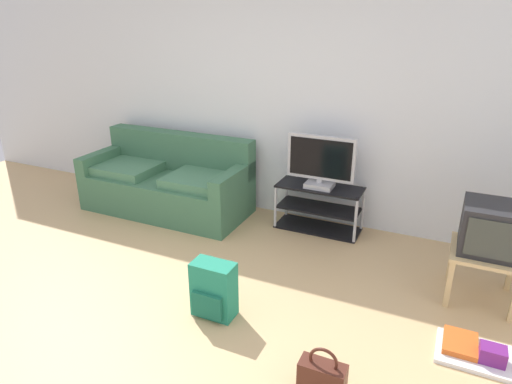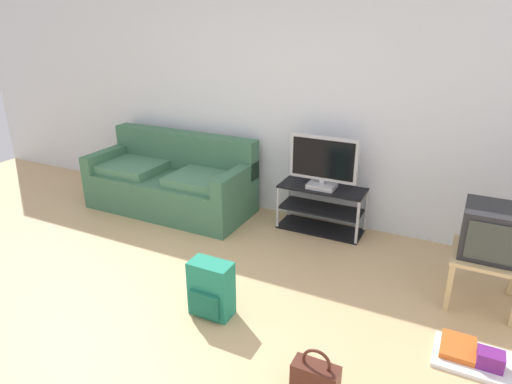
# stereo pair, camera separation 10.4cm
# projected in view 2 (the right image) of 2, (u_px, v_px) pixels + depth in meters

# --- Properties ---
(ground_plane) EXTENTS (9.00, 9.80, 0.02)m
(ground_plane) POSITION_uv_depth(u_px,v_px,m) (135.00, 332.00, 3.23)
(ground_plane) COLOR tan
(wall_back) EXTENTS (9.00, 0.10, 2.70)m
(wall_back) POSITION_uv_depth(u_px,v_px,m) (276.00, 93.00, 4.76)
(wall_back) COLOR silver
(wall_back) RESTS_ON ground_plane
(couch) EXTENTS (1.88, 0.83, 0.85)m
(couch) POSITION_uv_depth(u_px,v_px,m) (172.00, 182.00, 5.16)
(couch) COLOR #3D6B4C
(couch) RESTS_ON ground_plane
(tv_stand) EXTENTS (0.88, 0.36, 0.48)m
(tv_stand) POSITION_uv_depth(u_px,v_px,m) (321.00, 209.00, 4.65)
(tv_stand) COLOR black
(tv_stand) RESTS_ON ground_plane
(flat_tv) EXTENTS (0.69, 0.22, 0.54)m
(flat_tv) POSITION_uv_depth(u_px,v_px,m) (323.00, 163.00, 4.44)
(flat_tv) COLOR #B2B2B7
(flat_tv) RESTS_ON tv_stand
(side_table) EXTENTS (0.51, 0.51, 0.43)m
(side_table) POSITION_uv_depth(u_px,v_px,m) (486.00, 262.00, 3.42)
(side_table) COLOR tan
(side_table) RESTS_ON ground_plane
(crt_tv) EXTENTS (0.43, 0.43, 0.38)m
(crt_tv) POSITION_uv_depth(u_px,v_px,m) (493.00, 231.00, 3.34)
(crt_tv) COLOR #232326
(crt_tv) RESTS_ON side_table
(backpack) EXTENTS (0.32, 0.25, 0.44)m
(backpack) POSITION_uv_depth(u_px,v_px,m) (211.00, 289.00, 3.33)
(backpack) COLOR #238466
(backpack) RESTS_ON ground_plane
(handbag) EXTENTS (0.28, 0.13, 0.32)m
(handbag) POSITION_uv_depth(u_px,v_px,m) (315.00, 378.00, 2.66)
(handbag) COLOR #4C2319
(handbag) RESTS_ON ground_plane
(floor_tray) EXTENTS (0.50, 0.35, 0.14)m
(floor_tray) POSITION_uv_depth(u_px,v_px,m) (473.00, 356.00, 2.93)
(floor_tray) COLOR silver
(floor_tray) RESTS_ON ground_plane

